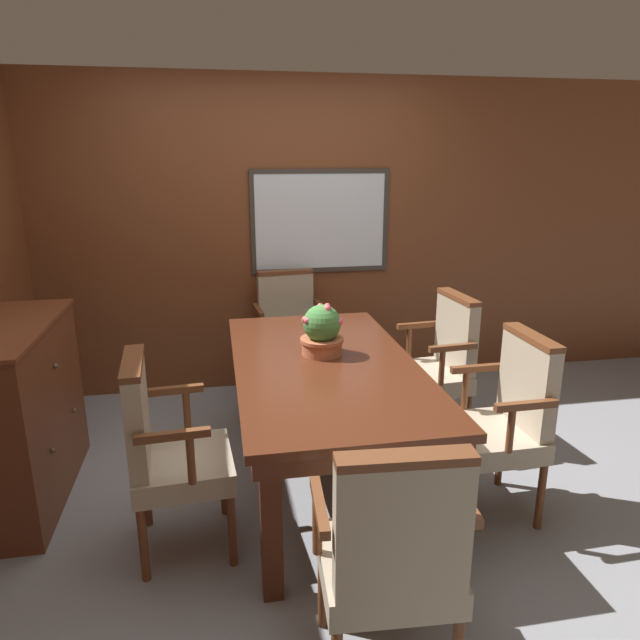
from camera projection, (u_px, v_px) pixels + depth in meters
name	position (u px, v px, depth m)	size (l,w,h in m)	color
ground_plane	(310.00, 491.00, 3.29)	(14.00, 14.00, 0.00)	gray
wall_back	(275.00, 238.00, 4.53)	(7.20, 0.08, 2.45)	brown
dining_table	(325.00, 378.00, 3.20)	(1.00, 1.92, 0.75)	#4C2314
chair_head_far	(289.00, 328.00, 4.48)	(0.56, 0.50, 0.99)	brown
chair_right_near	(504.00, 416.00, 2.98)	(0.47, 0.54, 0.99)	brown
chair_head_near	(392.00, 553.00, 1.96)	(0.55, 0.49, 0.99)	brown
chair_left_near	(166.00, 447.00, 2.67)	(0.49, 0.55, 0.99)	brown
chair_right_far	(439.00, 361.00, 3.78)	(0.50, 0.56, 0.99)	brown
potted_plant	(322.00, 331.00, 3.26)	(0.25, 0.25, 0.30)	#B2603D
sideboard_cabinet	(14.00, 415.00, 3.09)	(0.50, 1.11, 1.01)	brown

